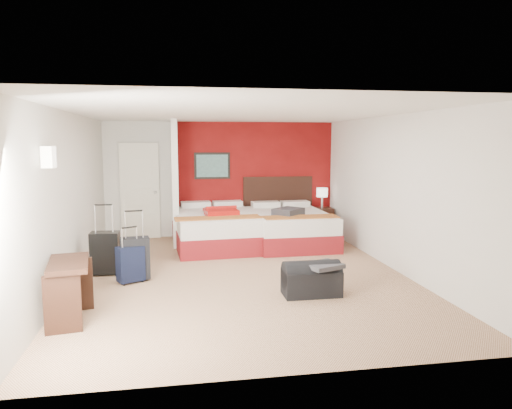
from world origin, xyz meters
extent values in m
plane|color=tan|center=(0.00, 0.00, 0.00)|extent=(6.50, 6.50, 0.00)
cube|color=silver|center=(0.00, 3.25, 1.25)|extent=(5.00, 0.04, 2.50)
cube|color=silver|center=(-2.50, 0.00, 1.25)|extent=(0.04, 6.50, 2.50)
cube|color=black|center=(-0.20, 3.19, 1.55)|extent=(0.78, 0.03, 0.58)
cube|color=white|center=(-2.38, -1.50, 1.90)|extent=(0.12, 0.20, 0.24)
cube|color=maroon|center=(0.75, 3.23, 1.25)|extent=(3.50, 0.04, 2.50)
cube|color=silver|center=(-1.00, 2.61, 1.25)|extent=(0.12, 1.20, 2.50)
cube|color=silver|center=(-1.75, 3.20, 1.02)|extent=(0.82, 0.06, 2.05)
cube|color=white|center=(-0.23, 2.14, 0.33)|extent=(1.71, 2.33, 0.67)
cube|color=silver|center=(1.27, 2.09, 0.32)|extent=(1.55, 2.18, 0.65)
cube|color=#A3120E|center=(-0.13, 2.04, 0.72)|extent=(0.72, 0.92, 0.11)
cube|color=#35353A|center=(1.17, 1.79, 0.71)|extent=(0.70, 0.69, 0.13)
cube|color=black|center=(2.21, 2.92, 0.30)|extent=(0.45, 0.45, 0.61)
cylinder|color=silver|center=(2.21, 2.92, 0.83)|extent=(0.33, 0.33, 0.45)
cube|color=black|center=(-2.10, 0.38, 0.32)|extent=(0.44, 0.29, 0.65)
cube|color=black|center=(-1.61, -0.01, 0.31)|extent=(0.45, 0.32, 0.62)
cube|color=black|center=(-1.67, -0.13, 0.26)|extent=(0.43, 0.37, 0.51)
cube|color=black|center=(0.80, -1.13, 0.19)|extent=(0.77, 0.41, 0.39)
cube|color=#39393F|center=(0.95, -1.18, 0.42)|extent=(0.56, 0.52, 0.06)
cube|color=black|center=(-2.22, -1.57, 0.36)|extent=(0.56, 0.91, 0.71)
camera|label=1|loc=(-0.97, -7.11, 2.07)|focal=33.08mm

